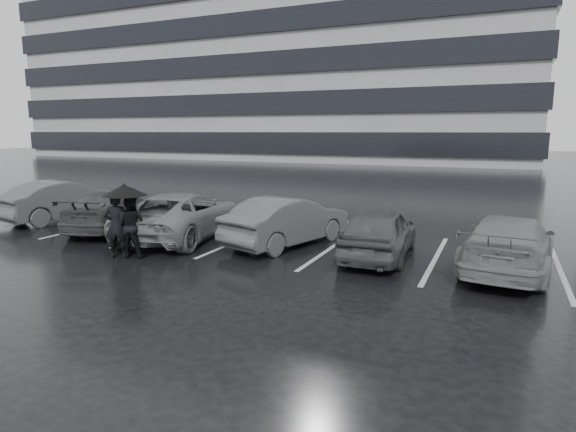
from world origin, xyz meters
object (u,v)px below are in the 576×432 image
(car_east, at_px, (509,243))
(car_west_c, at_px, (116,210))
(car_west_a, at_px, (288,221))
(car_west_b, at_px, (183,215))
(car_west_d, at_px, (65,200))
(car_main, at_px, (379,232))
(pedestrian_right, at_px, (131,225))
(pedestrian_left, at_px, (117,226))

(car_east, bearing_deg, car_west_c, 5.87)
(car_west_a, relative_size, car_west_c, 0.95)
(car_west_a, height_order, car_west_b, car_west_b)
(car_west_a, xyz_separation_m, car_east, (5.72, -0.35, -0.04))
(car_west_b, relative_size, car_west_c, 1.13)
(car_west_d, xyz_separation_m, car_east, (14.67, -0.61, -0.08))
(car_main, distance_m, pedestrian_right, 6.37)
(car_west_d, xyz_separation_m, pedestrian_right, (5.79, -3.11, 0.09))
(car_west_b, distance_m, car_west_d, 5.71)
(car_east, bearing_deg, car_west_b, 6.64)
(car_main, distance_m, car_west_b, 5.99)
(car_west_a, xyz_separation_m, pedestrian_left, (-3.40, -3.08, 0.15))
(car_main, xyz_separation_m, car_east, (3.02, -0.01, -0.01))
(car_east, bearing_deg, pedestrian_right, 21.70)
(car_west_a, bearing_deg, car_west_c, 19.82)
(car_west_b, xyz_separation_m, car_west_c, (-2.73, 0.13, -0.05))
(car_east, xyz_separation_m, pedestrian_right, (-8.88, -2.49, 0.17))
(car_main, bearing_deg, car_east, 177.20)
(car_main, xyz_separation_m, pedestrian_left, (-6.10, -2.74, 0.18))
(car_west_d, bearing_deg, car_west_c, -179.93)
(car_east, bearing_deg, car_main, 5.77)
(car_main, bearing_deg, car_west_b, -1.49)
(car_west_c, bearing_deg, pedestrian_left, 118.86)
(car_west_a, height_order, pedestrian_left, pedestrian_left)
(car_west_c, xyz_separation_m, car_east, (11.74, -0.03, 0.01))
(car_main, distance_m, car_east, 3.02)
(car_west_a, xyz_separation_m, car_west_c, (-6.02, -0.32, -0.05))
(car_east, relative_size, pedestrian_left, 2.68)
(pedestrian_left, bearing_deg, car_west_d, -58.96)
(car_west_d, bearing_deg, car_west_b, -175.80)
(pedestrian_right, bearing_deg, car_west_b, -101.75)
(car_west_d, distance_m, pedestrian_left, 6.48)
(car_west_b, height_order, car_east, car_west_b)
(car_west_d, height_order, pedestrian_right, pedestrian_right)
(pedestrian_left, bearing_deg, car_west_c, -74.34)
(car_main, height_order, car_west_a, car_west_a)
(car_west_b, xyz_separation_m, pedestrian_left, (-0.11, -2.63, 0.14))
(car_west_c, distance_m, pedestrian_left, 3.81)
(car_west_a, height_order, car_west_c, car_west_a)
(pedestrian_right, bearing_deg, car_west_c, -56.22)
(car_west_a, bearing_deg, car_west_b, 24.52)
(car_west_b, height_order, pedestrian_right, pedestrian_right)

